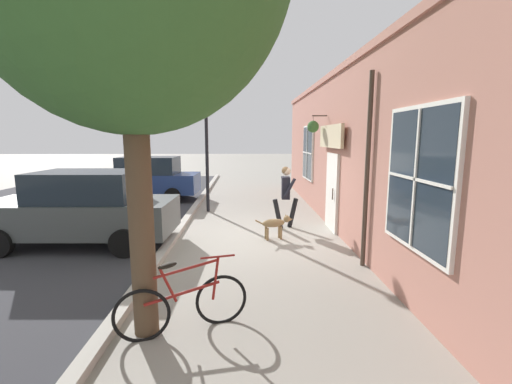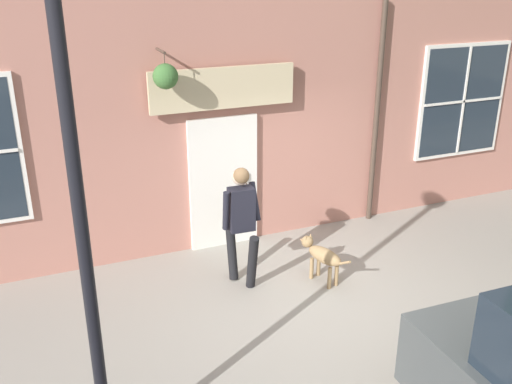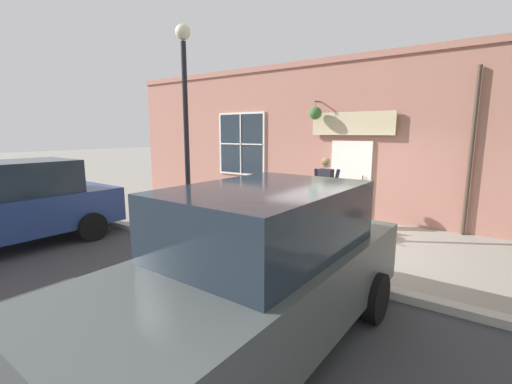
{
  "view_description": "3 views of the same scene",
  "coord_description": "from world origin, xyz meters",
  "px_view_note": "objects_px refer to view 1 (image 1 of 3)",
  "views": [
    {
      "loc": [
        0.22,
        8.48,
        2.52
      ],
      "look_at": [
        -0.01,
        1.48,
        1.4
      ],
      "focal_mm": 24.0,
      "sensor_mm": 36.0,
      "label": 1
    },
    {
      "loc": [
        5.66,
        -3.39,
        4.19
      ],
      "look_at": [
        -1.25,
        -0.49,
        1.21
      ],
      "focal_mm": 40.0,
      "sensor_mm": 36.0,
      "label": 2
    },
    {
      "loc": [
        6.84,
        2.46,
        2.31
      ],
      "look_at": [
        0.07,
        -2.22,
        0.88
      ],
      "focal_mm": 24.0,
      "sensor_mm": 36.0,
      "label": 3
    }
  ],
  "objects_px": {
    "street_lamp": "(206,123)",
    "pedestrian_walking": "(286,191)",
    "dog_on_leash": "(276,223)",
    "leaning_bicycle": "(184,304)",
    "parked_car_nearest_curb": "(146,178)",
    "parked_car_mid_block": "(83,208)"
  },
  "relations": [
    {
      "from": "street_lamp",
      "to": "pedestrian_walking",
      "type": "bearing_deg",
      "value": 136.84
    },
    {
      "from": "pedestrian_walking",
      "to": "dog_on_leash",
      "type": "distance_m",
      "value": 1.3
    },
    {
      "from": "street_lamp",
      "to": "leaning_bicycle",
      "type": "bearing_deg",
      "value": 93.53
    },
    {
      "from": "pedestrian_walking",
      "to": "street_lamp",
      "type": "bearing_deg",
      "value": -43.16
    },
    {
      "from": "pedestrian_walking",
      "to": "parked_car_nearest_curb",
      "type": "bearing_deg",
      "value": -41.72
    },
    {
      "from": "pedestrian_walking",
      "to": "dog_on_leash",
      "type": "height_order",
      "value": "pedestrian_walking"
    },
    {
      "from": "leaning_bicycle",
      "to": "parked_car_nearest_curb",
      "type": "bearing_deg",
      "value": -71.8
    },
    {
      "from": "parked_car_mid_block",
      "to": "street_lamp",
      "type": "bearing_deg",
      "value": -125.05
    },
    {
      "from": "parked_car_nearest_curb",
      "to": "parked_car_mid_block",
      "type": "distance_m",
      "value": 5.95
    },
    {
      "from": "street_lamp",
      "to": "parked_car_nearest_curb",
      "type": "bearing_deg",
      "value": -40.41
    },
    {
      "from": "pedestrian_walking",
      "to": "dog_on_leash",
      "type": "relative_size",
      "value": 1.77
    },
    {
      "from": "pedestrian_walking",
      "to": "street_lamp",
      "type": "relative_size",
      "value": 0.38
    },
    {
      "from": "dog_on_leash",
      "to": "leaning_bicycle",
      "type": "height_order",
      "value": "leaning_bicycle"
    },
    {
      "from": "parked_car_mid_block",
      "to": "street_lamp",
      "type": "distance_m",
      "value": 4.89
    },
    {
      "from": "dog_on_leash",
      "to": "street_lamp",
      "type": "height_order",
      "value": "street_lamp"
    },
    {
      "from": "parked_car_mid_block",
      "to": "parked_car_nearest_curb",
      "type": "bearing_deg",
      "value": -88.0
    },
    {
      "from": "pedestrian_walking",
      "to": "street_lamp",
      "type": "distance_m",
      "value": 3.82
    },
    {
      "from": "dog_on_leash",
      "to": "parked_car_nearest_curb",
      "type": "relative_size",
      "value": 0.23
    },
    {
      "from": "dog_on_leash",
      "to": "parked_car_mid_block",
      "type": "bearing_deg",
      "value": 3.73
    },
    {
      "from": "parked_car_nearest_curb",
      "to": "street_lamp",
      "type": "distance_m",
      "value": 4.18
    },
    {
      "from": "parked_car_nearest_curb",
      "to": "street_lamp",
      "type": "xyz_separation_m",
      "value": [
        -2.74,
        2.34,
        2.11
      ]
    },
    {
      "from": "dog_on_leash",
      "to": "street_lamp",
      "type": "distance_m",
      "value": 4.67
    }
  ]
}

